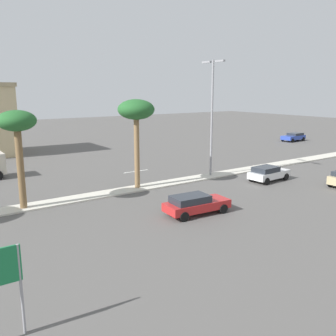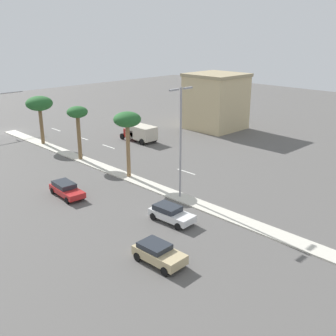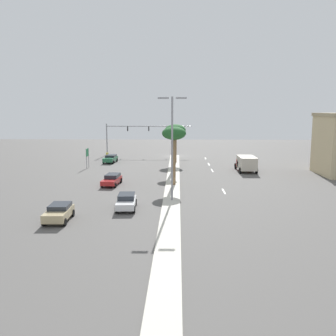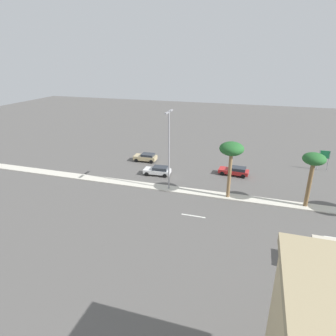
# 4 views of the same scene
# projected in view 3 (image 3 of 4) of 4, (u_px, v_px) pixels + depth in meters

# --- Properties ---
(ground_plane) EXTENTS (160.00, 160.00, 0.00)m
(ground_plane) POSITION_uv_depth(u_px,v_px,m) (171.00, 202.00, 38.25)
(ground_plane) COLOR #565451
(median_curb) EXTENTS (1.80, 98.70, 0.12)m
(median_curb) POSITION_uv_depth(u_px,v_px,m) (169.00, 237.00, 27.41)
(median_curb) COLOR beige
(median_curb) RESTS_ON ground
(lane_stripe_right) EXTENTS (0.20, 2.80, 0.01)m
(lane_stripe_right) POSITION_uv_depth(u_px,v_px,m) (206.00, 158.00, 72.02)
(lane_stripe_right) COLOR silver
(lane_stripe_right) RESTS_ON ground
(lane_stripe_outboard) EXTENTS (0.20, 2.80, 0.01)m
(lane_stripe_outboard) POSITION_uv_depth(u_px,v_px,m) (209.00, 164.00, 64.32)
(lane_stripe_outboard) COLOR silver
(lane_stripe_outboard) RESTS_ON ground
(lane_stripe_rear) EXTENTS (0.20, 2.80, 0.01)m
(lane_stripe_rear) POSITION_uv_depth(u_px,v_px,m) (212.00, 170.00, 57.86)
(lane_stripe_rear) COLOR silver
(lane_stripe_rear) RESTS_ON ground
(lane_stripe_leading) EXTENTS (0.20, 2.80, 0.01)m
(lane_stripe_leading) POSITION_uv_depth(u_px,v_px,m) (224.00, 191.00, 43.09)
(lane_stripe_leading) COLOR silver
(lane_stripe_leading) RESTS_ON ground
(traffic_signal_gantry) EXTENTS (17.94, 0.53, 6.56)m
(traffic_signal_gantry) POSITION_uv_depth(u_px,v_px,m) (130.00, 134.00, 76.69)
(traffic_signal_gantry) COLOR gray
(traffic_signal_gantry) RESTS_ON ground
(directional_road_sign) EXTENTS (0.10, 1.55, 3.24)m
(directional_road_sign) POSITION_uv_depth(u_px,v_px,m) (87.00, 154.00, 59.65)
(directional_road_sign) COLOR gray
(directional_road_sign) RESTS_ON ground
(palm_tree_far) EXTENTS (3.70, 3.70, 6.80)m
(palm_tree_far) POSITION_uv_depth(u_px,v_px,m) (175.00, 131.00, 64.68)
(palm_tree_far) COLOR brown
(palm_tree_far) RESTS_ON median_curb
(palm_tree_leading) EXTENTS (2.56, 2.56, 6.72)m
(palm_tree_leading) POSITION_uv_depth(u_px,v_px,m) (173.00, 135.00, 54.70)
(palm_tree_leading) COLOR brown
(palm_tree_leading) RESTS_ON median_curb
(palm_tree_outboard) EXTENTS (2.98, 2.98, 7.29)m
(palm_tree_outboard) POSITION_uv_depth(u_px,v_px,m) (174.00, 135.00, 45.44)
(palm_tree_outboard) COLOR olive
(palm_tree_outboard) RESTS_ON median_curb
(street_lamp_leading) EXTENTS (2.90, 0.24, 10.66)m
(street_lamp_leading) POSITION_uv_depth(u_px,v_px,m) (172.00, 141.00, 37.54)
(street_lamp_leading) COLOR gray
(street_lamp_leading) RESTS_ON median_curb
(sedan_green_rear) EXTENTS (2.17, 4.36, 1.38)m
(sedan_green_rear) POSITION_uv_depth(u_px,v_px,m) (110.00, 158.00, 66.28)
(sedan_green_rear) COLOR #287047
(sedan_green_rear) RESTS_ON ground
(sedan_white_left) EXTENTS (2.09, 4.17, 1.38)m
(sedan_white_left) POSITION_uv_depth(u_px,v_px,m) (126.00, 201.00, 35.50)
(sedan_white_left) COLOR silver
(sedan_white_left) RESTS_ON ground
(sedan_red_right) EXTENTS (2.15, 4.58, 1.34)m
(sedan_red_right) POSITION_uv_depth(u_px,v_px,m) (112.00, 179.00, 46.67)
(sedan_red_right) COLOR red
(sedan_red_right) RESTS_ON ground
(sedan_tan_mid) EXTENTS (2.08, 3.94, 1.39)m
(sedan_tan_mid) POSITION_uv_depth(u_px,v_px,m) (59.00, 212.00, 31.64)
(sedan_tan_mid) COLOR tan
(sedan_tan_mid) RESTS_ON ground
(box_truck) EXTENTS (2.72, 5.73, 2.37)m
(box_truck) POSITION_uv_depth(u_px,v_px,m) (246.00, 163.00, 56.71)
(box_truck) COLOR #B21E19
(box_truck) RESTS_ON ground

